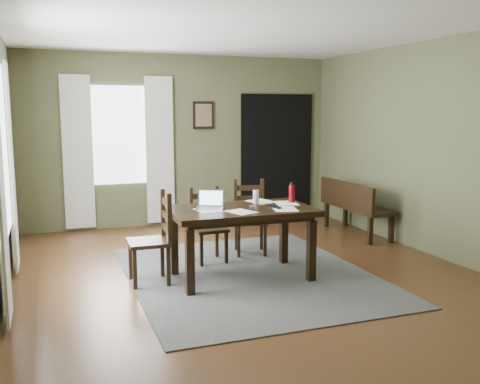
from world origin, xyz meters
name	(u,v)px	position (x,y,z in m)	size (l,w,h in m)	color
ground	(249,275)	(0.00, 0.00, -0.01)	(5.00, 6.00, 0.01)	#492C16
room_shell	(250,113)	(0.00, 0.00, 1.80)	(5.02, 6.02, 2.71)	#555A3A
rug	(249,274)	(0.00, 0.00, 0.01)	(2.60, 3.20, 0.01)	#434343
dining_table	(241,217)	(-0.12, -0.07, 0.69)	(1.55, 0.94, 0.77)	black
chair_end	(154,239)	(-1.05, 0.09, 0.48)	(0.44, 0.44, 0.98)	black
chair_back_left	(208,226)	(-0.27, 0.70, 0.44)	(0.41, 0.41, 0.89)	black
chair_back_right	(250,218)	(0.35, 0.88, 0.46)	(0.50, 0.50, 0.94)	black
bench	(353,203)	(2.15, 1.31, 0.48)	(0.45, 1.41, 0.80)	black
laptop	(210,203)	(-0.43, 0.04, 0.83)	(0.35, 0.32, 0.20)	#B7B7BC
computer_mouse	(252,207)	(-0.03, -0.15, 0.80)	(0.06, 0.10, 0.03)	#3F3F42
tv_remote	(275,207)	(0.22, -0.19, 0.79)	(0.05, 0.18, 0.02)	black
drinking_glass	(256,197)	(0.13, 0.13, 0.86)	(0.07, 0.07, 0.15)	silver
water_bottle	(292,193)	(0.54, 0.06, 0.89)	(0.09, 0.09, 0.23)	maroon
paper_a	(208,210)	(-0.49, -0.07, 0.79)	(0.23, 0.30, 0.00)	white
paper_b	(285,209)	(0.29, -0.29, 0.79)	(0.24, 0.32, 0.00)	white
paper_c	(261,201)	(0.24, 0.24, 0.79)	(0.24, 0.32, 0.00)	white
paper_d	(286,203)	(0.46, 0.03, 0.79)	(0.24, 0.31, 0.00)	white
paper_e	(241,212)	(-0.20, -0.28, 0.79)	(0.23, 0.30, 0.00)	white
window_left	(2,150)	(-2.47, 0.20, 1.45)	(0.01, 1.30, 1.70)	white
window_back	(119,135)	(-1.00, 2.97, 1.45)	(1.00, 0.01, 1.50)	white
curtain_left_near	(1,187)	(-2.44, -0.62, 1.20)	(0.03, 0.48, 2.30)	silver
curtain_left_far	(12,168)	(-2.44, 1.02, 1.20)	(0.03, 0.48, 2.30)	silver
curtain_back_left	(78,153)	(-1.62, 2.94, 1.20)	(0.44, 0.03, 2.30)	silver
curtain_back_right	(160,151)	(-0.38, 2.94, 1.20)	(0.44, 0.03, 2.30)	silver
framed_picture	(203,115)	(0.35, 2.97, 1.75)	(0.34, 0.03, 0.44)	black
doorway_back	(277,156)	(1.65, 2.97, 1.05)	(1.30, 0.03, 2.10)	black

